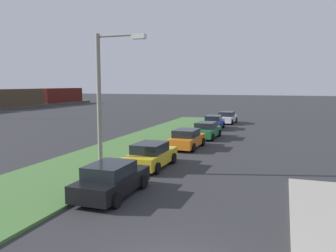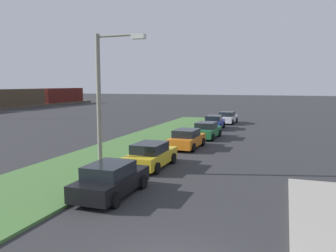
# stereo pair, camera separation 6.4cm
# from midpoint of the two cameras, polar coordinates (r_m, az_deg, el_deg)

# --- Properties ---
(grass_median) EXTENTS (60.00, 6.00, 0.12)m
(grass_median) POSITION_cam_midpoint_polar(r_m,az_deg,el_deg) (21.53, -12.58, -6.08)
(grass_median) COLOR #477238
(grass_median) RESTS_ON ground
(parked_car_black) EXTENTS (4.31, 2.04, 1.47)m
(parked_car_black) POSITION_cam_midpoint_polar(r_m,az_deg,el_deg) (15.33, -9.47, -8.81)
(parked_car_black) COLOR black
(parked_car_black) RESTS_ON ground
(parked_car_yellow) EXTENTS (4.33, 2.08, 1.47)m
(parked_car_yellow) POSITION_cam_midpoint_polar(r_m,az_deg,el_deg) (20.19, -2.93, -4.88)
(parked_car_yellow) COLOR gold
(parked_car_yellow) RESTS_ON ground
(parked_car_orange) EXTENTS (4.36, 2.13, 1.47)m
(parked_car_orange) POSITION_cam_midpoint_polar(r_m,az_deg,el_deg) (26.17, 3.07, -2.16)
(parked_car_orange) COLOR orange
(parked_car_orange) RESTS_ON ground
(parked_car_green) EXTENTS (4.36, 2.14, 1.47)m
(parked_car_green) POSITION_cam_midpoint_polar(r_m,az_deg,el_deg) (31.18, 6.34, -0.72)
(parked_car_green) COLOR #1E6B38
(parked_car_green) RESTS_ON ground
(parked_car_blue) EXTENTS (4.37, 2.16, 1.47)m
(parked_car_blue) POSITION_cam_midpoint_polar(r_m,az_deg,el_deg) (37.90, 7.56, 0.62)
(parked_car_blue) COLOR #23389E
(parked_car_blue) RESTS_ON ground
(parked_car_white) EXTENTS (4.37, 2.16, 1.47)m
(parked_car_white) POSITION_cam_midpoint_polar(r_m,az_deg,el_deg) (43.39, 9.72, 1.38)
(parked_car_white) COLOR silver
(parked_car_white) RESTS_ON ground
(streetlight) EXTENTS (0.37, 2.87, 7.50)m
(streetlight) POSITION_cam_midpoint_polar(r_m,az_deg,el_deg) (18.74, -10.58, 5.41)
(streetlight) COLOR gray
(streetlight) RESTS_ON ground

